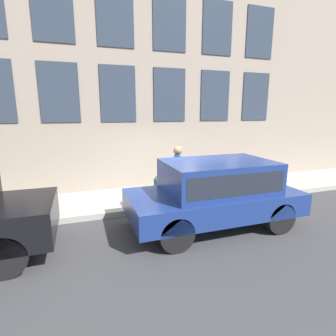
# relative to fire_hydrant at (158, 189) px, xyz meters

# --- Properties ---
(ground_plane) EXTENTS (80.00, 80.00, 0.00)m
(ground_plane) POSITION_rel_fire_hydrant_xyz_m (-0.44, -0.09, -0.59)
(ground_plane) COLOR #38383A
(sidewalk) EXTENTS (2.31, 60.00, 0.17)m
(sidewalk) POSITION_rel_fire_hydrant_xyz_m (0.71, -0.09, -0.51)
(sidewalk) COLOR #9E9B93
(sidewalk) RESTS_ON ground_plane
(building_facade) EXTENTS (0.33, 40.00, 10.29)m
(building_facade) POSITION_rel_fire_hydrant_xyz_m (2.01, -0.09, 4.56)
(building_facade) COLOR gray
(building_facade) RESTS_ON ground_plane
(fire_hydrant) EXTENTS (0.35, 0.46, 0.83)m
(fire_hydrant) POSITION_rel_fire_hydrant_xyz_m (0.00, 0.00, 0.00)
(fire_hydrant) COLOR #2D7260
(fire_hydrant) RESTS_ON sidewalk
(person) EXTENTS (0.41, 0.27, 1.70)m
(person) POSITION_rel_fire_hydrant_xyz_m (0.12, -0.69, 0.60)
(person) COLOR navy
(person) RESTS_ON sidewalk
(parked_truck_navy_near) EXTENTS (2.02, 4.33, 1.72)m
(parked_truck_navy_near) POSITION_rel_fire_hydrant_xyz_m (-1.80, -0.99, 0.40)
(parked_truck_navy_near) COLOR black
(parked_truck_navy_near) RESTS_ON ground_plane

